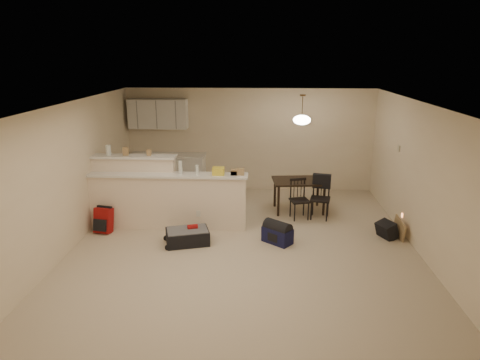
# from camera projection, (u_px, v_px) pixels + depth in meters

# --- Properties ---
(room) EXTENTS (7.00, 7.02, 2.50)m
(room) POSITION_uv_depth(u_px,v_px,m) (244.00, 180.00, 7.13)
(room) COLOR beige
(room) RESTS_ON ground
(breakfast_bar) EXTENTS (3.08, 0.58, 1.39)m
(breakfast_bar) POSITION_uv_depth(u_px,v_px,m) (156.00, 196.00, 8.34)
(breakfast_bar) COLOR #F6E1C7
(breakfast_bar) RESTS_ON ground
(upper_cabinets) EXTENTS (1.40, 0.34, 0.70)m
(upper_cabinets) POSITION_uv_depth(u_px,v_px,m) (158.00, 114.00, 10.23)
(upper_cabinets) COLOR white
(upper_cabinets) RESTS_ON room
(kitchen_counter) EXTENTS (1.80, 0.60, 0.90)m
(kitchen_counter) POSITION_uv_depth(u_px,v_px,m) (168.00, 174.00, 10.51)
(kitchen_counter) COLOR white
(kitchen_counter) RESTS_ON ground
(thermostat) EXTENTS (0.02, 0.12, 0.12)m
(thermostat) POSITION_uv_depth(u_px,v_px,m) (399.00, 148.00, 8.40)
(thermostat) COLOR beige
(thermostat) RESTS_ON room
(jar) EXTENTS (0.10, 0.10, 0.20)m
(jar) POSITION_uv_depth(u_px,v_px,m) (108.00, 150.00, 8.27)
(jar) COLOR silver
(jar) RESTS_ON breakfast_bar
(cereal_box) EXTENTS (0.10, 0.07, 0.16)m
(cereal_box) POSITION_uv_depth(u_px,v_px,m) (126.00, 151.00, 8.26)
(cereal_box) COLOR tan
(cereal_box) RESTS_ON breakfast_bar
(small_box) EXTENTS (0.08, 0.06, 0.12)m
(small_box) POSITION_uv_depth(u_px,v_px,m) (149.00, 153.00, 8.24)
(small_box) COLOR tan
(small_box) RESTS_ON breakfast_bar
(bottle_a) EXTENTS (0.07, 0.07, 0.26)m
(bottle_a) POSITION_uv_depth(u_px,v_px,m) (180.00, 168.00, 8.06)
(bottle_a) COLOR silver
(bottle_a) RESTS_ON breakfast_bar
(bottle_b) EXTENTS (0.06, 0.06, 0.18)m
(bottle_b) POSITION_uv_depth(u_px,v_px,m) (197.00, 170.00, 8.06)
(bottle_b) COLOR silver
(bottle_b) RESTS_ON breakfast_bar
(bag_lump) EXTENTS (0.22, 0.18, 0.14)m
(bag_lump) POSITION_uv_depth(u_px,v_px,m) (218.00, 171.00, 8.04)
(bag_lump) COLOR tan
(bag_lump) RESTS_ON breakfast_bar
(pouch) EXTENTS (0.12, 0.10, 0.08)m
(pouch) POSITION_uv_depth(u_px,v_px,m) (234.00, 173.00, 8.04)
(pouch) COLOR tan
(pouch) RESTS_ON breakfast_bar
(extra_item_x) EXTENTS (0.14, 0.10, 0.13)m
(extra_item_x) POSITION_uv_depth(u_px,v_px,m) (240.00, 172.00, 8.03)
(extra_item_x) COLOR tan
(extra_item_x) RESTS_ON breakfast_bar
(extra_item_y) EXTENTS (0.11, 0.10, 0.11)m
(extra_item_y) POSITION_uv_depth(u_px,v_px,m) (234.00, 172.00, 8.03)
(extra_item_y) COLOR tan
(extra_item_y) RESTS_ON breakfast_bar
(dining_table) EXTENTS (1.18, 0.84, 0.69)m
(dining_table) POSITION_uv_depth(u_px,v_px,m) (299.00, 184.00, 9.14)
(dining_table) COLOR black
(dining_table) RESTS_ON ground
(pendant_lamp) EXTENTS (0.36, 0.36, 0.62)m
(pendant_lamp) POSITION_uv_depth(u_px,v_px,m) (302.00, 119.00, 8.75)
(pendant_lamp) COLOR brown
(pendant_lamp) RESTS_ON room
(dining_chair_near) EXTENTS (0.44, 0.43, 0.83)m
(dining_chair_near) POSITION_uv_depth(u_px,v_px,m) (300.00, 199.00, 8.76)
(dining_chair_near) COLOR black
(dining_chair_near) RESTS_ON ground
(dining_chair_far) EXTENTS (0.46, 0.44, 0.89)m
(dining_chair_far) POSITION_uv_depth(u_px,v_px,m) (320.00, 198.00, 8.76)
(dining_chair_far) COLOR black
(dining_chair_far) RESTS_ON ground
(suitcase) EXTENTS (0.85, 0.67, 0.25)m
(suitcase) POSITION_uv_depth(u_px,v_px,m) (188.00, 237.00, 7.67)
(suitcase) COLOR black
(suitcase) RESTS_ON ground
(red_backpack) EXTENTS (0.35, 0.26, 0.48)m
(red_backpack) POSITION_uv_depth(u_px,v_px,m) (104.00, 220.00, 8.13)
(red_backpack) COLOR maroon
(red_backpack) RESTS_ON ground
(navy_duffel) EXTENTS (0.59, 0.55, 0.28)m
(navy_duffel) POSITION_uv_depth(u_px,v_px,m) (277.00, 235.00, 7.70)
(navy_duffel) COLOR #13153C
(navy_duffel) RESTS_ON ground
(black_daypack) EXTENTS (0.36, 0.41, 0.30)m
(black_daypack) POSITION_uv_depth(u_px,v_px,m) (387.00, 230.00, 7.90)
(black_daypack) COLOR black
(black_daypack) RESTS_ON ground
(cardboard_sheet) EXTENTS (0.07, 0.47, 0.36)m
(cardboard_sheet) POSITION_uv_depth(u_px,v_px,m) (399.00, 229.00, 7.88)
(cardboard_sheet) COLOR tan
(cardboard_sheet) RESTS_ON ground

